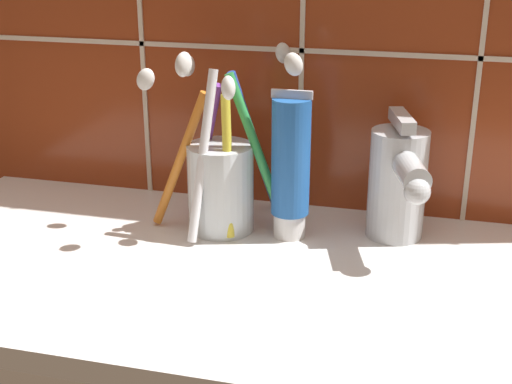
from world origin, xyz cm
name	(u,v)px	position (x,y,z in cm)	size (l,w,h in cm)	color
sink_counter	(245,278)	(0.00, 0.00, 1.00)	(69.72, 33.34, 2.00)	white
toothbrush_cup	(221,176)	(-4.56, 7.90, 7.65)	(16.50, 14.60, 18.80)	silver
toothpaste_tube	(291,166)	(2.46, 7.82, 9.29)	(3.90, 3.71, 14.70)	white
sink_faucet	(399,181)	(12.64, 9.91, 7.95)	(6.03, 11.60, 12.34)	silver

